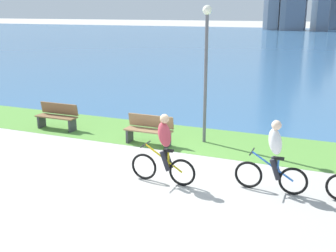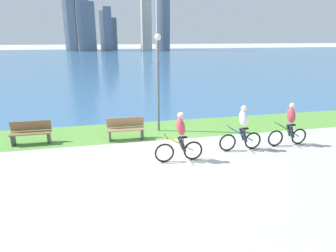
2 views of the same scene
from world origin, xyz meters
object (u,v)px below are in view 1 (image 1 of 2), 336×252
cyclist_lead (164,150)px  lamppost_tall (206,56)px  cyclist_trailing (273,157)px  bench_near_path (57,116)px  bench_far_along_path (149,130)px

cyclist_lead → lamppost_tall: (-0.08, 3.41, 1.85)m
cyclist_trailing → lamppost_tall: lamppost_tall is taller
bench_near_path → cyclist_lead: bearing=-28.6°
cyclist_lead → lamppost_tall: 3.88m
cyclist_lead → bench_near_path: size_ratio=1.14×
cyclist_trailing → bench_near_path: bearing=162.9°
cyclist_trailing → bench_near_path: size_ratio=1.13×
bench_far_along_path → lamppost_tall: size_ratio=0.36×
cyclist_lead → bench_near_path: cyclist_lead is taller
bench_near_path → bench_far_along_path: 3.67m
cyclist_lead → bench_near_path: (-5.25, 2.87, -0.39)m
lamppost_tall → bench_near_path: bearing=-174.0°
cyclist_lead → lamppost_tall: lamppost_tall is taller
cyclist_lead → bench_near_path: bearing=151.4°
cyclist_lead → cyclist_trailing: cyclist_lead is taller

